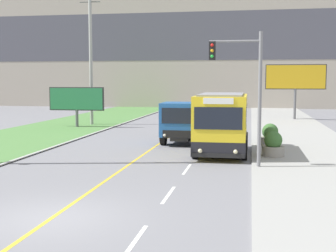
# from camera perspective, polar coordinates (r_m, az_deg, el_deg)

# --- Properties ---
(ground_plane) EXTENTS (300.00, 300.00, 0.00)m
(ground_plane) POSITION_cam_1_polar(r_m,az_deg,el_deg) (13.66, -14.02, -10.85)
(ground_plane) COLOR slate
(lane_marking_centre) EXTENTS (2.88, 140.00, 0.01)m
(lane_marking_centre) POSITION_cam_1_polar(r_m,az_deg,el_deg) (15.21, -9.87, -9.05)
(lane_marking_centre) COLOR gold
(lane_marking_centre) RESTS_ON ground_plane
(apartment_block_background) EXTENTS (80.00, 8.04, 18.73)m
(apartment_block_background) POSITION_cam_1_polar(r_m,az_deg,el_deg) (68.84, 5.60, 10.21)
(apartment_block_background) COLOR #A89E8E
(apartment_block_background) RESTS_ON ground_plane
(city_bus) EXTENTS (2.66, 5.49, 3.15)m
(city_bus) POSITION_cam_1_polar(r_m,az_deg,el_deg) (24.16, 6.55, 0.25)
(city_bus) COLOR yellow
(city_bus) RESTS_ON ground_plane
(dump_truck) EXTENTS (2.46, 6.54, 2.51)m
(dump_truck) POSITION_cam_1_polar(r_m,az_deg,el_deg) (28.51, 1.98, 0.46)
(dump_truck) COLOR black
(dump_truck) RESTS_ON ground_plane
(utility_pole_far) EXTENTS (1.80, 0.28, 11.82)m
(utility_pole_far) POSITION_cam_1_polar(r_m,az_deg,el_deg) (40.84, -9.40, 8.54)
(utility_pole_far) COLOR #9E9E99
(utility_pole_far) RESTS_ON ground_plane
(traffic_light_mast) EXTENTS (2.28, 0.32, 5.89)m
(traffic_light_mast) POSITION_cam_1_polar(r_m,az_deg,el_deg) (20.48, 9.35, 5.32)
(traffic_light_mast) COLOR slate
(traffic_light_mast) RESTS_ON ground_plane
(billboard_large) EXTENTS (5.67, 0.24, 5.34)m
(billboard_large) POSITION_cam_1_polar(r_m,az_deg,el_deg) (46.56, 15.28, 5.62)
(billboard_large) COLOR #59595B
(billboard_large) RESTS_ON ground_plane
(billboard_small) EXTENTS (4.61, 0.24, 3.27)m
(billboard_small) POSITION_cam_1_polar(r_m,az_deg,el_deg) (38.76, -11.09, 3.18)
(billboard_small) COLOR #59595B
(billboard_small) RESTS_ON ground_plane
(planter_round_near) EXTENTS (1.11, 1.11, 1.24)m
(planter_round_near) POSITION_cam_1_polar(r_m,az_deg,el_deg) (23.71, 12.70, -2.31)
(planter_round_near) COLOR gray
(planter_round_near) RESTS_ON sidewalk_right
(planter_round_second) EXTENTS (1.16, 1.16, 1.26)m
(planter_round_second) POSITION_cam_1_polar(r_m,az_deg,el_deg) (27.64, 12.34, -1.17)
(planter_round_second) COLOR gray
(planter_round_second) RESTS_ON sidewalk_right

